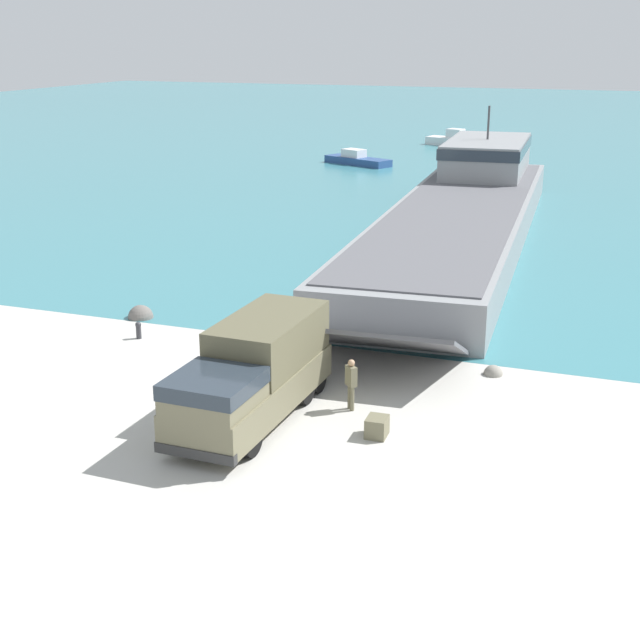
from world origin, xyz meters
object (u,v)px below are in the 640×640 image
object	(u,v)px
moored_boat_a	(452,140)
moored_boat_b	(357,159)
landing_craft	(465,207)
soldier_on_ramp	(351,381)
mooring_bollard	(139,329)
cargo_crate	(377,427)
military_truck	(253,373)

from	to	relation	value
moored_boat_a	moored_boat_b	size ratio (longest dim) A/B	0.84
moored_boat_a	moored_boat_b	world-z (taller)	moored_boat_a
landing_craft	soldier_on_ramp	distance (m)	29.11
moored_boat_a	mooring_bollard	distance (m)	70.39
moored_boat_a	cargo_crate	size ratio (longest dim) A/B	7.89
landing_craft	soldier_on_ramp	bearing A→B (deg)	-89.70
military_truck	soldier_on_ramp	distance (m)	3.35
mooring_bollard	landing_craft	bearing A→B (deg)	71.16
landing_craft	moored_boat_a	xyz separation A→B (m)	(-10.51, 45.26, -1.05)
cargo_crate	moored_boat_b	bearing A→B (deg)	108.52
cargo_crate	soldier_on_ramp	bearing A→B (deg)	129.94
landing_craft	mooring_bollard	size ratio (longest dim) A/B	62.12
moored_boat_b	cargo_crate	bearing A→B (deg)	42.49
mooring_bollard	moored_boat_a	bearing A→B (deg)	91.58
moored_boat_a	mooring_bollard	size ratio (longest dim) A/B	8.41
soldier_on_ramp	cargo_crate	distance (m)	2.34
soldier_on_ramp	moored_boat_a	bearing A→B (deg)	52.81
soldier_on_ramp	cargo_crate	size ratio (longest dim) A/B	2.33
military_truck	cargo_crate	world-z (taller)	military_truck
landing_craft	cargo_crate	bearing A→B (deg)	-87.28
landing_craft	mooring_bollard	bearing A→B (deg)	-112.51
military_truck	mooring_bollard	size ratio (longest dim) A/B	10.91
soldier_on_ramp	moored_boat_b	world-z (taller)	soldier_on_ramp
soldier_on_ramp	military_truck	bearing A→B (deg)	166.04
moored_boat_a	cargo_crate	distance (m)	77.26
moored_boat_b	landing_craft	bearing A→B (deg)	54.45
military_truck	moored_boat_b	bearing A→B (deg)	-163.97
military_truck	mooring_bollard	world-z (taller)	military_truck
mooring_bollard	soldier_on_ramp	bearing A→B (deg)	-20.37
moored_boat_b	mooring_bollard	size ratio (longest dim) A/B	10.01
landing_craft	moored_boat_a	bearing A→B (deg)	99.41
landing_craft	military_truck	distance (m)	30.83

